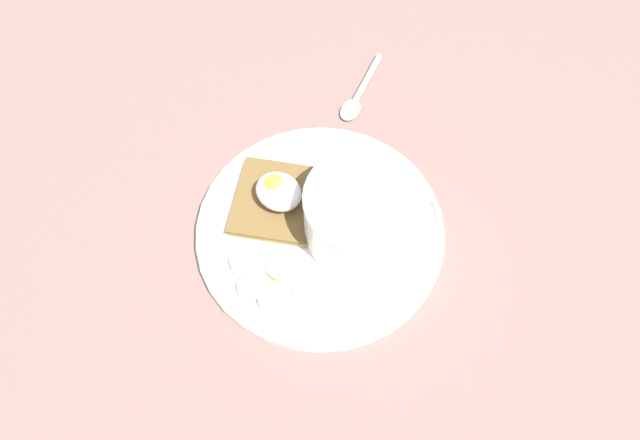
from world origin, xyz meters
The scene contains 11 objects.
ground_plane centered at (0.00, 0.00, 1.00)cm, with size 120.00×120.00×2.00cm, color #785C54.
plate centered at (0.00, 0.00, 2.80)cm, with size 27.86×27.86×1.60cm.
oatmeal_bowl centered at (3.93, 2.60, 6.47)cm, with size 13.14×13.14×7.14cm.
toast_slice centered at (-5.56, 0.16, 3.64)cm, with size 13.48×13.48×1.13cm.
poached_egg centered at (-5.65, 0.20, 5.86)cm, with size 5.36×4.56×3.70cm.
banana_slice_front centered at (0.90, -9.79, 3.66)cm, with size 4.69×4.68×1.51cm.
banana_slice_left centered at (3.46, -6.93, 3.51)cm, with size 3.54×3.50×1.10cm.
banana_slice_back centered at (-1.77, -10.24, 3.57)cm, with size 3.94×3.91×1.25cm.
banana_slice_right centered at (-0.53, -6.81, 3.68)cm, with size 3.75×3.75×1.43cm.
banana_slice_inner centered at (-4.11, -8.11, 3.46)cm, with size 4.41×4.39×1.00cm.
spoon centered at (-7.27, 19.01, 2.40)cm, with size 3.75×11.93×0.80cm.
Camera 1 is at (18.86, -27.15, 64.31)cm, focal length 35.00 mm.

